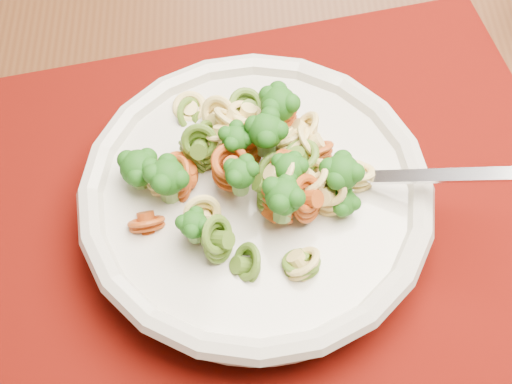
# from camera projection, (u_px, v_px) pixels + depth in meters

# --- Properties ---
(dining_table) EXTENTS (1.74, 1.41, 0.77)m
(dining_table) POSITION_uv_depth(u_px,v_px,m) (252.00, 188.00, 0.70)
(dining_table) COLOR #4A2914
(dining_table) RESTS_ON ground
(placemat) EXTENTS (0.63, 0.59, 0.00)m
(placemat) POSITION_uv_depth(u_px,v_px,m) (268.00, 216.00, 0.57)
(placemat) COLOR #4D0903
(placemat) RESTS_ON dining_table
(pasta_bowl) EXTENTS (0.27, 0.27, 0.05)m
(pasta_bowl) POSITION_uv_depth(u_px,v_px,m) (256.00, 198.00, 0.54)
(pasta_bowl) COLOR beige
(pasta_bowl) RESTS_ON placemat
(pasta_broccoli_heap) EXTENTS (0.23, 0.23, 0.06)m
(pasta_broccoli_heap) POSITION_uv_depth(u_px,v_px,m) (256.00, 188.00, 0.53)
(pasta_broccoli_heap) COLOR #EFCB76
(pasta_broccoli_heap) RESTS_ON pasta_bowl
(fork) EXTENTS (0.18, 0.04, 0.08)m
(fork) POSITION_uv_depth(u_px,v_px,m) (339.00, 178.00, 0.54)
(fork) COLOR silver
(fork) RESTS_ON pasta_bowl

